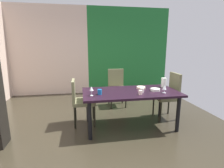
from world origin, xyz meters
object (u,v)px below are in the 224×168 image
wine_glass_east (91,89)px  cup_corner (140,92)px  serving_bowl_rear (155,90)px  cup_north (100,92)px  pitcher_center (164,82)px  chair_head_far (117,85)px  serving_bowl_front (141,88)px  cup_west (142,90)px  chair_right_far (169,93)px  dining_table (131,95)px  chair_left_far (80,99)px  wine_glass_near_shelf (164,88)px

wine_glass_east → cup_corner: 0.88m
serving_bowl_rear → cup_north: (-1.09, -0.07, 0.02)m
serving_bowl_rear → cup_corner: bearing=-151.4°
pitcher_center → chair_head_far: bearing=125.7°
serving_bowl_rear → pitcher_center: bearing=40.8°
serving_bowl_front → cup_west: size_ratio=2.09×
chair_head_far → cup_corner: size_ratio=12.45×
chair_right_far → pitcher_center: size_ratio=5.08×
dining_table → chair_left_far: size_ratio=1.97×
dining_table → cup_north: bearing=-169.0°
serving_bowl_front → wine_glass_near_shelf: bearing=-51.1°
chair_right_far → wine_glass_east: chair_right_far is taller
chair_right_far → serving_bowl_rear: (-0.49, -0.33, 0.19)m
dining_table → cup_west: 0.25m
cup_west → pitcher_center: bearing=29.5°
chair_right_far → serving_bowl_front: size_ratio=5.63×
wine_glass_near_shelf → serving_bowl_rear: 0.22m
chair_left_far → dining_table: bearing=73.4°
chair_left_far → chair_right_far: bearing=90.0°
chair_left_far → cup_corner: chair_left_far is taller
wine_glass_east → cup_corner: size_ratio=2.11×
chair_left_far → serving_bowl_front: bearing=84.5°
wine_glass_near_shelf → cup_corner: size_ratio=1.89×
cup_west → wine_glass_near_shelf: bearing=-13.8°
wine_glass_east → wine_glass_near_shelf: wine_glass_east is taller
chair_left_far → wine_glass_near_shelf: size_ratio=6.30×
chair_head_far → wine_glass_east: 1.69m
chair_right_far → cup_west: size_ratio=11.75×
chair_right_far → serving_bowl_rear: 0.62m
wine_glass_near_shelf → pitcher_center: size_ratio=0.74×
chair_right_far → pitcher_center: bearing=111.2°
chair_head_far → serving_bowl_front: size_ratio=5.43×
chair_left_far → serving_bowl_front: size_ratio=5.19×
wine_glass_east → serving_bowl_rear: 1.25m
serving_bowl_front → cup_north: bearing=-161.9°
dining_table → cup_west: bearing=-33.8°
chair_right_far → serving_bowl_front: bearing=99.6°
wine_glass_east → serving_bowl_front: bearing=18.1°
cup_west → cup_north: size_ratio=0.91×
serving_bowl_rear → cup_north: size_ratio=1.99×
wine_glass_east → serving_bowl_front: size_ratio=0.92×
chair_head_far → chair_right_far: 1.41m
dining_table → chair_head_far: chair_head_far is taller
dining_table → pitcher_center: bearing=15.4°
wine_glass_near_shelf → serving_bowl_rear: size_ratio=0.79×
wine_glass_near_shelf → pitcher_center: pitcher_center is taller
wine_glass_near_shelf → pitcher_center: (0.20, 0.44, -0.00)m
dining_table → serving_bowl_rear: size_ratio=9.78×
cup_corner → cup_north: (-0.72, 0.13, 0.01)m
pitcher_center → chair_right_far: bearing=21.2°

